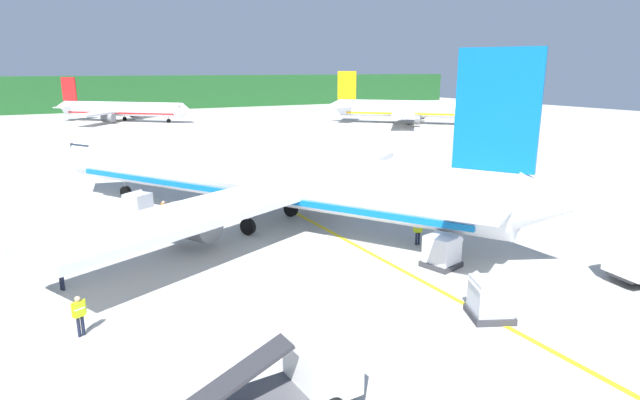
{
  "coord_description": "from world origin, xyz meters",
  "views": [
    {
      "loc": [
        -20.96,
        -14.21,
        10.78
      ],
      "look_at": [
        -5.59,
        14.12,
        2.68
      ],
      "focal_mm": 29.29,
      "sensor_mm": 36.0,
      "label": 1
    }
  ],
  "objects_px": {
    "crew_marshaller": "(164,211)",
    "crew_loader_right": "(60,271)",
    "airliner_foreground": "(259,177)",
    "cargo_container_mid": "(442,251)",
    "cargo_container_far": "(490,299)",
    "crew_supervisor": "(418,230)",
    "crew_loader_left": "(79,312)",
    "cargo_container_near": "(138,206)",
    "airliner_mid_apron": "(414,109)",
    "airliner_far_taxiway": "(121,109)",
    "service_truck_baggage": "(292,381)"
  },
  "relations": [
    {
      "from": "service_truck_baggage",
      "to": "crew_marshaller",
      "type": "bearing_deg",
      "value": 87.37
    },
    {
      "from": "airliner_mid_apron",
      "to": "cargo_container_near",
      "type": "xyz_separation_m",
      "value": [
        -61.37,
        -45.14,
        -2.0
      ]
    },
    {
      "from": "airliner_foreground",
      "to": "cargo_container_near",
      "type": "bearing_deg",
      "value": 144.39
    },
    {
      "from": "service_truck_baggage",
      "to": "crew_loader_left",
      "type": "bearing_deg",
      "value": 122.41
    },
    {
      "from": "cargo_container_far",
      "to": "crew_supervisor",
      "type": "xyz_separation_m",
      "value": [
        3.52,
        9.4,
        0.07
      ]
    },
    {
      "from": "airliner_foreground",
      "to": "cargo_container_far",
      "type": "height_order",
      "value": "airliner_foreground"
    },
    {
      "from": "airliner_foreground",
      "to": "airliner_mid_apron",
      "type": "relative_size",
      "value": 1.31
    },
    {
      "from": "airliner_mid_apron",
      "to": "crew_marshaller",
      "type": "distance_m",
      "value": 76.65
    },
    {
      "from": "airliner_far_taxiway",
      "to": "cargo_container_near",
      "type": "distance_m",
      "value": 79.11
    },
    {
      "from": "airliner_foreground",
      "to": "crew_supervisor",
      "type": "relative_size",
      "value": 22.31
    },
    {
      "from": "cargo_container_far",
      "to": "crew_marshaller",
      "type": "relative_size",
      "value": 1.35
    },
    {
      "from": "crew_marshaller",
      "to": "crew_loader_right",
      "type": "relative_size",
      "value": 1.01
    },
    {
      "from": "cargo_container_far",
      "to": "crew_marshaller",
      "type": "height_order",
      "value": "cargo_container_far"
    },
    {
      "from": "airliner_foreground",
      "to": "cargo_container_mid",
      "type": "xyz_separation_m",
      "value": [
        5.71,
        -12.83,
        -2.48
      ]
    },
    {
      "from": "cargo_container_far",
      "to": "airliner_foreground",
      "type": "bearing_deg",
      "value": 100.25
    },
    {
      "from": "crew_loader_right",
      "to": "cargo_container_mid",
      "type": "bearing_deg",
      "value": -19.22
    },
    {
      "from": "cargo_container_near",
      "to": "crew_loader_right",
      "type": "bearing_deg",
      "value": -116.22
    },
    {
      "from": "airliner_foreground",
      "to": "crew_supervisor",
      "type": "xyz_separation_m",
      "value": [
        6.9,
        -9.25,
        -2.4
      ]
    },
    {
      "from": "cargo_container_mid",
      "to": "crew_loader_right",
      "type": "relative_size",
      "value": 1.25
    },
    {
      "from": "airliner_foreground",
      "to": "service_truck_baggage",
      "type": "height_order",
      "value": "airliner_foreground"
    },
    {
      "from": "airliner_foreground",
      "to": "crew_loader_left",
      "type": "xyz_separation_m",
      "value": [
        -12.77,
        -11.77,
        -2.33
      ]
    },
    {
      "from": "airliner_mid_apron",
      "to": "cargo_container_far",
      "type": "distance_m",
      "value": 85.65
    },
    {
      "from": "service_truck_baggage",
      "to": "crew_loader_left",
      "type": "distance_m",
      "value": 10.34
    },
    {
      "from": "crew_loader_left",
      "to": "crew_supervisor",
      "type": "relative_size",
      "value": 1.06
    },
    {
      "from": "service_truck_baggage",
      "to": "cargo_container_mid",
      "type": "distance_m",
      "value": 15.05
    },
    {
      "from": "crew_loader_left",
      "to": "crew_marshaller",
      "type": "bearing_deg",
      "value": 65.71
    },
    {
      "from": "cargo_container_mid",
      "to": "crew_loader_right",
      "type": "height_order",
      "value": "cargo_container_mid"
    },
    {
      "from": "airliner_mid_apron",
      "to": "service_truck_baggage",
      "type": "height_order",
      "value": "airliner_mid_apron"
    },
    {
      "from": "crew_loader_left",
      "to": "crew_loader_right",
      "type": "bearing_deg",
      "value": 94.57
    },
    {
      "from": "airliner_far_taxiway",
      "to": "crew_loader_left",
      "type": "distance_m",
      "value": 96.83
    },
    {
      "from": "airliner_foreground",
      "to": "crew_loader_right",
      "type": "distance_m",
      "value": 14.8
    },
    {
      "from": "airliner_foreground",
      "to": "crew_supervisor",
      "type": "bearing_deg",
      "value": -53.29
    },
    {
      "from": "service_truck_baggage",
      "to": "crew_marshaller",
      "type": "distance_m",
      "value": 23.4
    },
    {
      "from": "airliner_far_taxiway",
      "to": "crew_marshaller",
      "type": "bearing_deg",
      "value": -96.23
    },
    {
      "from": "airliner_foreground",
      "to": "crew_loader_left",
      "type": "height_order",
      "value": "airliner_foreground"
    },
    {
      "from": "airliner_foreground",
      "to": "cargo_container_far",
      "type": "xyz_separation_m",
      "value": [
        3.37,
        -18.65,
        -2.48
      ]
    },
    {
      "from": "airliner_mid_apron",
      "to": "crew_loader_right",
      "type": "distance_m",
      "value": 87.88
    },
    {
      "from": "airliner_mid_apron",
      "to": "cargo_container_near",
      "type": "distance_m",
      "value": 76.21
    },
    {
      "from": "crew_marshaller",
      "to": "crew_loader_left",
      "type": "distance_m",
      "value": 16.07
    },
    {
      "from": "airliner_far_taxiway",
      "to": "cargo_container_far",
      "type": "height_order",
      "value": "airliner_far_taxiway"
    },
    {
      "from": "cargo_container_far",
      "to": "cargo_container_near",
      "type": "bearing_deg",
      "value": 114.35
    },
    {
      "from": "cargo_container_mid",
      "to": "crew_supervisor",
      "type": "relative_size",
      "value": 1.29
    },
    {
      "from": "airliner_foreground",
      "to": "cargo_container_far",
      "type": "distance_m",
      "value": 19.11
    },
    {
      "from": "airliner_mid_apron",
      "to": "airliner_far_taxiway",
      "type": "bearing_deg",
      "value": 146.96
    },
    {
      "from": "airliner_mid_apron",
      "to": "service_truck_baggage",
      "type": "relative_size",
      "value": 4.16
    },
    {
      "from": "cargo_container_far",
      "to": "crew_loader_right",
      "type": "bearing_deg",
      "value": 143.19
    },
    {
      "from": "cargo_container_near",
      "to": "crew_supervisor",
      "type": "distance_m",
      "value": 20.51
    },
    {
      "from": "airliner_mid_apron",
      "to": "cargo_container_far",
      "type": "height_order",
      "value": "airliner_mid_apron"
    },
    {
      "from": "airliner_far_taxiway",
      "to": "airliner_foreground",
      "type": "bearing_deg",
      "value": -91.83
    },
    {
      "from": "crew_marshaller",
      "to": "crew_loader_right",
      "type": "height_order",
      "value": "crew_marshaller"
    }
  ]
}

